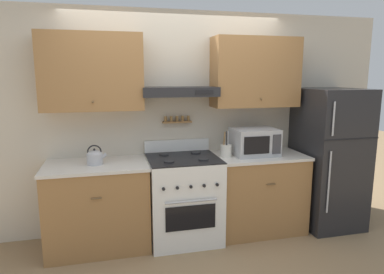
{
  "coord_description": "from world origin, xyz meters",
  "views": [
    {
      "loc": [
        -0.77,
        -3.23,
        1.83
      ],
      "look_at": [
        0.09,
        0.28,
        1.17
      ],
      "focal_mm": 32.0,
      "sensor_mm": 36.0,
      "label": 1
    }
  ],
  "objects_px": {
    "refrigerator": "(329,158)",
    "microwave": "(254,142)",
    "utensil_crock": "(226,150)",
    "stove_range": "(183,198)",
    "tea_kettle": "(95,157)"
  },
  "relations": [
    {
      "from": "refrigerator",
      "to": "microwave",
      "type": "height_order",
      "value": "refrigerator"
    },
    {
      "from": "utensil_crock",
      "to": "stove_range",
      "type": "bearing_deg",
      "value": -179.16
    },
    {
      "from": "tea_kettle",
      "to": "microwave",
      "type": "bearing_deg",
      "value": 0.58
    },
    {
      "from": "stove_range",
      "to": "utensil_crock",
      "type": "relative_size",
      "value": 3.73
    },
    {
      "from": "refrigerator",
      "to": "tea_kettle",
      "type": "bearing_deg",
      "value": 179.27
    },
    {
      "from": "tea_kettle",
      "to": "utensil_crock",
      "type": "xyz_separation_m",
      "value": [
        1.42,
        0.0,
        -0.01
      ]
    },
    {
      "from": "stove_range",
      "to": "refrigerator",
      "type": "bearing_deg",
      "value": -0.87
    },
    {
      "from": "refrigerator",
      "to": "stove_range",
      "type": "bearing_deg",
      "value": 179.13
    },
    {
      "from": "stove_range",
      "to": "tea_kettle",
      "type": "relative_size",
      "value": 5.15
    },
    {
      "from": "microwave",
      "to": "utensil_crock",
      "type": "distance_m",
      "value": 0.36
    },
    {
      "from": "stove_range",
      "to": "microwave",
      "type": "height_order",
      "value": "microwave"
    },
    {
      "from": "utensil_crock",
      "to": "tea_kettle",
      "type": "bearing_deg",
      "value": -180.0
    },
    {
      "from": "tea_kettle",
      "to": "utensil_crock",
      "type": "bearing_deg",
      "value": 0.0
    },
    {
      "from": "microwave",
      "to": "stove_range",
      "type": "bearing_deg",
      "value": -178.31
    },
    {
      "from": "stove_range",
      "to": "tea_kettle",
      "type": "xyz_separation_m",
      "value": [
        -0.93,
        0.01,
        0.52
      ]
    }
  ]
}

